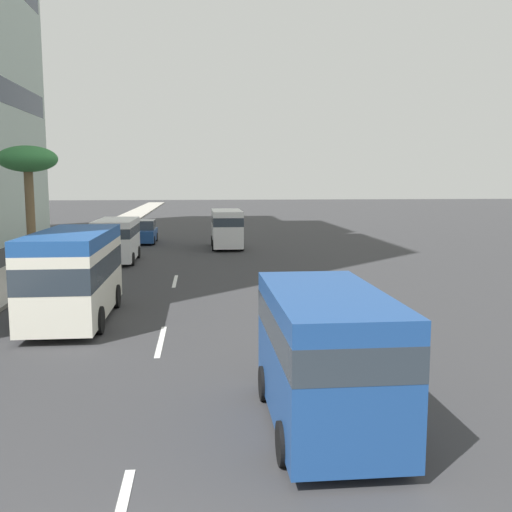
# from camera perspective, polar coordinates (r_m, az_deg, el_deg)

# --- Properties ---
(ground_plane) EXTENTS (198.00, 198.00, 0.00)m
(ground_plane) POSITION_cam_1_polar(r_m,az_deg,el_deg) (36.70, -7.38, 0.30)
(ground_plane) COLOR #38383A
(sidewalk_right) EXTENTS (162.00, 3.13, 0.15)m
(sidewalk_right) POSITION_cam_1_polar(r_m,az_deg,el_deg) (37.65, -18.72, 0.26)
(sidewalk_right) COLOR #B2ADA3
(sidewalk_right) RESTS_ON ground_plane
(lane_stripe_mid) EXTENTS (3.20, 0.16, 0.01)m
(lane_stripe_mid) POSITION_cam_1_polar(r_m,az_deg,el_deg) (16.88, -9.42, -8.33)
(lane_stripe_mid) COLOR silver
(lane_stripe_mid) RESTS_ON ground_plane
(lane_stripe_far) EXTENTS (3.20, 0.16, 0.01)m
(lane_stripe_far) POSITION_cam_1_polar(r_m,az_deg,el_deg) (26.53, -8.04, -2.48)
(lane_stripe_far) COLOR silver
(lane_stripe_far) RESTS_ON ground_plane
(van_lead) EXTENTS (5.01, 2.21, 2.41)m
(van_lead) POSITION_cam_1_polar(r_m,az_deg,el_deg) (33.21, -13.66, 1.78)
(van_lead) COLOR white
(van_lead) RESTS_ON ground_plane
(car_second) EXTENTS (4.14, 1.88, 1.68)m
(car_second) POSITION_cam_1_polar(r_m,az_deg,el_deg) (42.94, -11.13, 2.32)
(car_second) COLOR #1E478C
(car_second) RESTS_ON ground_plane
(minibus_third) EXTENTS (6.26, 2.36, 2.94)m
(minibus_third) POSITION_cam_1_polar(r_m,az_deg,el_deg) (19.67, -17.63, -1.51)
(minibus_third) COLOR silver
(minibus_third) RESTS_ON ground_plane
(van_fourth) EXTENTS (4.66, 2.17, 2.58)m
(van_fourth) POSITION_cam_1_polar(r_m,az_deg,el_deg) (10.84, 6.95, -9.26)
(van_fourth) COLOR #1E478C
(van_fourth) RESTS_ON ground_plane
(van_fifth) EXTENTS (5.07, 2.08, 2.58)m
(van_fifth) POSITION_cam_1_polar(r_m,az_deg,el_deg) (38.97, -2.92, 2.94)
(van_fifth) COLOR white
(van_fifth) RESTS_ON ground_plane
(palm_tree) EXTENTS (2.88, 2.88, 6.13)m
(palm_tree) POSITION_cam_1_polar(r_m,az_deg,el_deg) (30.86, -21.72, 8.50)
(palm_tree) COLOR brown
(palm_tree) RESTS_ON sidewalk_right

